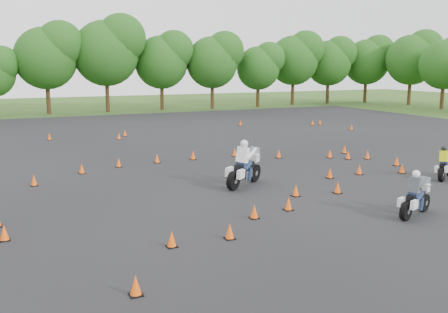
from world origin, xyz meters
name	(u,v)px	position (x,y,z in m)	size (l,w,h in m)	color
ground	(270,207)	(0.00, 0.00, 0.00)	(140.00, 140.00, 0.00)	#2D5119
asphalt_pad	(206,174)	(0.00, 6.00, 0.01)	(62.00, 62.00, 0.00)	black
treeline	(126,70)	(3.51, 34.84, 4.66)	(87.42, 32.63, 11.13)	#1F4D16
traffic_cones	(208,172)	(-0.09, 5.52, 0.23)	(36.47, 32.78, 0.45)	#FF550A
rider_grey	(416,193)	(3.92, -3.06, 0.82)	(2.10, 0.64, 1.62)	#43474B
rider_yellow	(447,162)	(9.55, 0.58, 0.77)	(1.98, 0.61, 1.53)	yellow
rider_white	(244,163)	(0.59, 3.29, 1.01)	(2.61, 0.80, 2.01)	white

